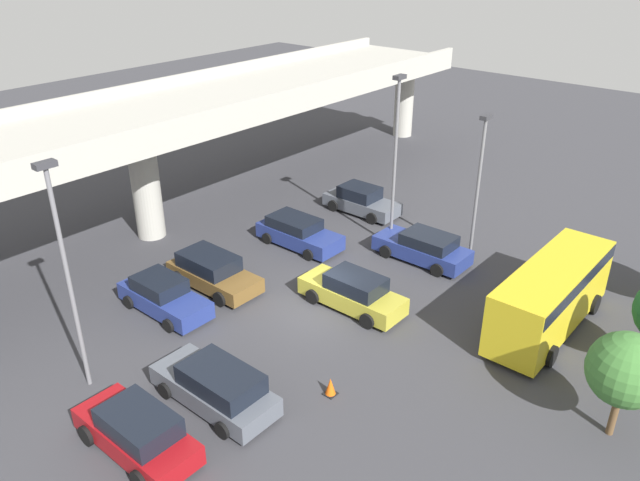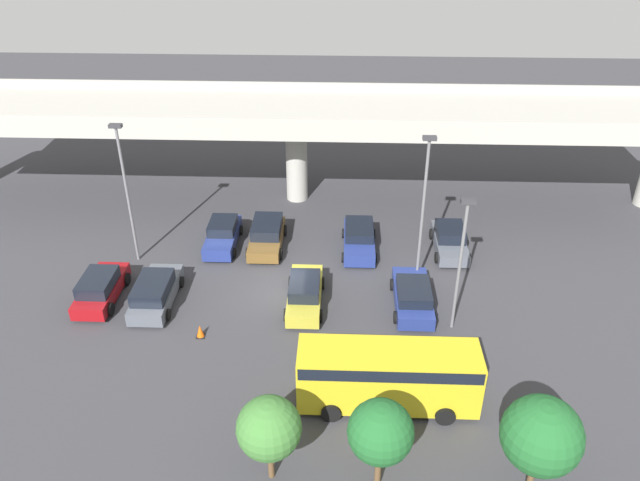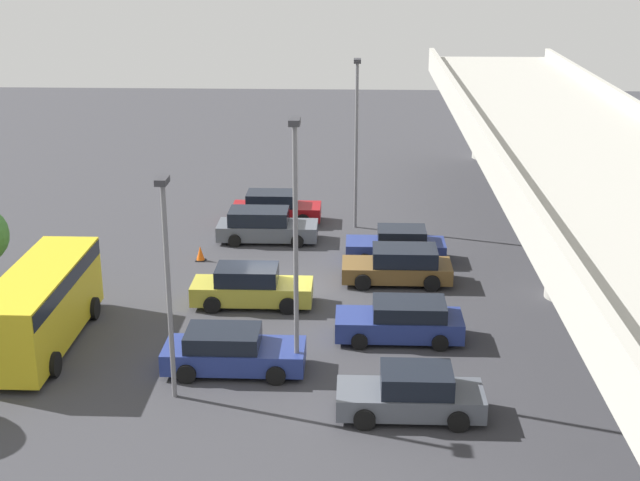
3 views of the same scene
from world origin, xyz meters
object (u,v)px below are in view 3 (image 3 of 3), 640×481
object	(u,v)px
parked_car_1	(265,226)
parked_car_3	(399,266)
parked_car_2	(397,245)
lamp_post_by_overpass	(167,271)
parked_car_5	(402,321)
parked_car_0	(275,208)
lamp_post_mid_lot	(296,234)
parked_car_4	(251,287)
traffic_cone	(200,254)
lamp_post_near_aisle	(356,132)
parked_car_6	(232,351)
parked_car_7	(412,394)
shuttle_bus	(41,302)

from	to	relation	value
parked_car_1	parked_car_3	bearing A→B (deg)	-40.01
parked_car_2	lamp_post_by_overpass	xyz separation A→B (m)	(13.22, -7.77, 3.64)
parked_car_5	parked_car_3	bearing A→B (deg)	-91.71
parked_car_0	lamp_post_mid_lot	bearing A→B (deg)	-82.63
lamp_post_mid_lot	lamp_post_by_overpass	bearing A→B (deg)	-69.38
parked_car_2	parked_car_3	bearing A→B (deg)	89.67
parked_car_1	parked_car_4	size ratio (longest dim) A/B	1.00
traffic_cone	lamp_post_near_aisle	bearing A→B (deg)	126.44
parked_car_1	parked_car_4	xyz separation A→B (m)	(8.07, 0.23, 0.01)
parked_car_1	lamp_post_by_overpass	size ratio (longest dim) A/B	0.66
parked_car_2	parked_car_6	bearing A→B (deg)	61.51
parked_car_0	parked_car_7	size ratio (longest dim) A/B	1.01
parked_car_0	lamp_post_by_overpass	distance (m)	19.25
parked_car_2	parked_car_3	xyz separation A→B (m)	(2.78, -0.02, 0.05)
parked_car_6	traffic_cone	size ratio (longest dim) A/B	6.92
parked_car_7	lamp_post_near_aisle	bearing A→B (deg)	-84.61
parked_car_0	parked_car_5	size ratio (longest dim) A/B	0.98
parked_car_4	parked_car_7	world-z (taller)	parked_car_4
parked_car_7	shuttle_bus	xyz separation A→B (m)	(-4.56, -13.13, 0.98)
parked_car_2	parked_car_6	world-z (taller)	parked_car_2
parked_car_3	lamp_post_mid_lot	distance (m)	10.71
parked_car_0	lamp_post_near_aisle	world-z (taller)	lamp_post_near_aisle
parked_car_0	parked_car_1	distance (m)	3.09
parked_car_4	lamp_post_near_aisle	bearing A→B (deg)	67.94
parked_car_2	shuttle_bus	size ratio (longest dim) A/B	0.59
parked_car_5	parked_car_6	distance (m)	6.57
parked_car_1	shuttle_bus	distance (m)	13.96
parked_car_2	parked_car_6	distance (m)	12.87
parked_car_0	parked_car_1	xyz separation A→B (m)	(3.08, -0.24, -0.01)
parked_car_4	shuttle_bus	world-z (taller)	shuttle_bus
parked_car_0	parked_car_3	distance (m)	10.38
parked_car_3	parked_car_7	world-z (taller)	parked_car_7
parked_car_7	lamp_post_near_aisle	size ratio (longest dim) A/B	0.53
parked_car_3	parked_car_6	xyz separation A→B (m)	(8.54, -6.12, -0.04)
parked_car_1	parked_car_5	xyz separation A→B (m)	(11.08, 6.17, -0.04)
parked_car_3	lamp_post_mid_lot	size ratio (longest dim) A/B	0.53
parked_car_3	parked_car_5	bearing A→B (deg)	88.29
parked_car_0	shuttle_bus	size ratio (longest dim) A/B	0.59
parked_car_1	parked_car_2	bearing A→B (deg)	-21.82
parked_car_1	parked_car_2	xyz separation A→B (m)	(2.55, 6.36, -0.04)
parked_car_2	lamp_post_mid_lot	distance (m)	13.14
parked_car_7	lamp_post_by_overpass	xyz separation A→B (m)	(-0.90, -7.64, 3.63)
parked_car_3	parked_car_4	xyz separation A→B (m)	(2.75, -6.12, 0.01)
parked_car_1	parked_car_5	bearing A→B (deg)	-60.87
parked_car_2	lamp_post_near_aisle	size ratio (longest dim) A/B	0.53
parked_car_4	parked_car_7	size ratio (longest dim) A/B	1.06
parked_car_1	parked_car_3	xyz separation A→B (m)	(5.32, 6.34, 0.00)
lamp_post_mid_lot	lamp_post_by_overpass	xyz separation A→B (m)	(1.47, -3.90, -0.79)
parked_car_4	parked_car_3	bearing A→B (deg)	24.17
parked_car_0	lamp_post_near_aisle	xyz separation A→B (m)	(0.76, 4.20, 4.23)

